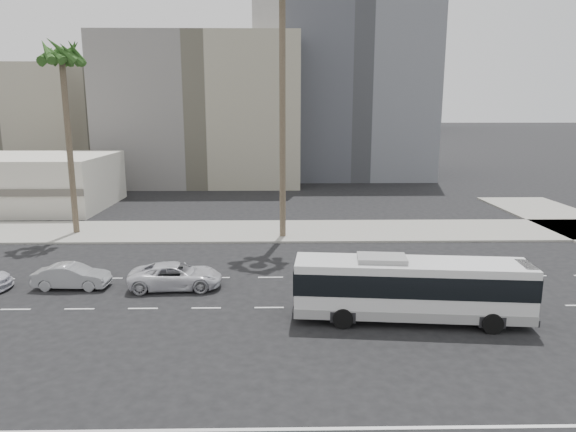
{
  "coord_description": "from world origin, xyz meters",
  "views": [
    {
      "loc": [
        -2.53,
        -23.0,
        9.28
      ],
      "look_at": [
        -2.03,
        4.0,
        3.64
      ],
      "focal_mm": 31.92,
      "sensor_mm": 36.0,
      "label": 1
    }
  ],
  "objects_px": {
    "city_bus": "(411,287)",
    "car_b": "(72,276)",
    "palm_mid": "(62,59)",
    "car_a": "(176,276)"
  },
  "relations": [
    {
      "from": "city_bus",
      "to": "car_b",
      "type": "height_order",
      "value": "city_bus"
    },
    {
      "from": "city_bus",
      "to": "palm_mid",
      "type": "relative_size",
      "value": 0.74
    },
    {
      "from": "car_a",
      "to": "palm_mid",
      "type": "distance_m",
      "value": 19.84
    },
    {
      "from": "car_a",
      "to": "car_b",
      "type": "distance_m",
      "value": 5.5
    },
    {
      "from": "palm_mid",
      "to": "car_b",
      "type": "bearing_deg",
      "value": -69.88
    },
    {
      "from": "palm_mid",
      "to": "car_a",
      "type": "bearing_deg",
      "value": -50.83
    },
    {
      "from": "car_a",
      "to": "car_b",
      "type": "xyz_separation_m",
      "value": [
        -5.5,
        0.12,
        -0.03
      ]
    },
    {
      "from": "car_a",
      "to": "car_b",
      "type": "height_order",
      "value": "car_a"
    },
    {
      "from": "car_b",
      "to": "car_a",
      "type": "bearing_deg",
      "value": -89.41
    },
    {
      "from": "palm_mid",
      "to": "city_bus",
      "type": "bearing_deg",
      "value": -38.08
    }
  ]
}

